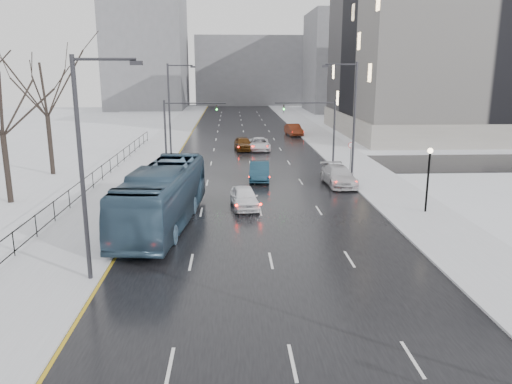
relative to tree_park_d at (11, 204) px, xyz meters
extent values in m
cube|color=black|center=(17.80, 26.00, 0.02)|extent=(16.00, 150.00, 0.04)
cube|color=black|center=(17.80, 14.00, 0.02)|extent=(130.00, 10.00, 0.04)
cube|color=silver|center=(7.30, 26.00, 0.08)|extent=(5.00, 150.00, 0.16)
cube|color=silver|center=(28.30, 26.00, 0.08)|extent=(5.00, 150.00, 0.16)
cube|color=white|center=(-2.20, 26.00, 0.06)|extent=(14.00, 150.00, 0.12)
cube|color=black|center=(4.80, -4.00, 1.41)|extent=(0.04, 70.00, 0.05)
cube|color=black|center=(4.80, -4.00, 0.41)|extent=(0.04, 70.00, 0.05)
cylinder|color=black|center=(4.80, -4.00, 0.81)|extent=(0.06, 0.06, 1.30)
cylinder|color=#2D2D33|center=(26.20, 6.00, 5.00)|extent=(0.20, 0.20, 10.00)
cylinder|color=#2D2D33|center=(24.90, 6.00, 9.80)|extent=(2.60, 0.12, 0.12)
cube|color=#2D2D33|center=(23.60, 6.00, 9.65)|extent=(0.50, 0.25, 0.18)
cylinder|color=#2D2D33|center=(9.40, -14.00, 5.00)|extent=(0.20, 0.20, 10.00)
cylinder|color=#2D2D33|center=(10.70, -14.00, 9.80)|extent=(2.60, 0.12, 0.12)
cube|color=#2D2D33|center=(12.00, -14.00, 9.65)|extent=(0.50, 0.25, 0.18)
cylinder|color=#2D2D33|center=(9.40, 18.00, 5.00)|extent=(0.20, 0.20, 10.00)
cylinder|color=#2D2D33|center=(10.70, 18.00, 9.80)|extent=(2.60, 0.12, 0.12)
cube|color=#2D2D33|center=(12.00, 18.00, 9.65)|extent=(0.50, 0.25, 0.18)
cylinder|color=black|center=(28.80, -4.00, 2.16)|extent=(0.14, 0.14, 4.00)
sphere|color=#FFE5B2|center=(28.80, -4.00, 4.26)|extent=(0.36, 0.36, 0.36)
cylinder|color=#2D2D33|center=(26.20, 14.00, 3.25)|extent=(0.20, 0.20, 6.50)
cylinder|color=#2D2D33|center=(23.20, 14.00, 6.20)|extent=(6.00, 0.12, 0.12)
imported|color=#2D2D33|center=(21.10, 14.00, 5.60)|extent=(0.15, 0.18, 0.90)
sphere|color=#19FF33|center=(21.10, 13.85, 5.60)|extent=(0.16, 0.16, 0.16)
cylinder|color=#2D2D33|center=(9.40, 14.00, 3.25)|extent=(0.20, 0.20, 6.50)
cylinder|color=#2D2D33|center=(12.40, 14.00, 6.20)|extent=(6.00, 0.12, 0.12)
imported|color=#2D2D33|center=(14.50, 14.00, 5.60)|extent=(0.15, 0.18, 0.90)
sphere|color=#19FF33|center=(14.50, 13.85, 5.60)|extent=(0.16, 0.16, 0.16)
cylinder|color=#2D2D33|center=(27.00, 10.00, 1.41)|extent=(0.06, 0.06, 2.50)
cylinder|color=white|center=(27.00, 10.00, 2.56)|extent=(0.60, 0.03, 0.60)
torus|color=#B20C0C|center=(27.00, 10.00, 2.56)|extent=(0.58, 0.06, 0.58)
cube|color=gray|center=(52.80, 38.00, 12.00)|extent=(40.00, 30.00, 24.00)
cube|color=gray|center=(52.80, 38.00, 1.50)|extent=(40.60, 30.60, 3.00)
cube|color=slate|center=(45.80, 81.00, 11.00)|extent=(24.00, 20.00, 22.00)
cube|color=slate|center=(-4.20, 91.00, 14.00)|extent=(18.00, 22.00, 28.00)
cube|color=slate|center=(21.80, 106.00, 9.00)|extent=(30.00, 18.00, 18.00)
imported|color=#355067|center=(11.66, -5.78, 1.88)|extent=(4.49, 13.49, 3.69)
imported|color=white|center=(16.74, -1.98, 0.78)|extent=(2.18, 4.48, 1.47)
imported|color=#173547|center=(18.30, 6.82, 0.83)|extent=(1.99, 4.90, 1.58)
imported|color=silver|center=(19.22, 23.36, 0.77)|extent=(2.46, 5.28, 1.46)
imported|color=silver|center=(24.73, 4.53, 0.83)|extent=(2.54, 5.58, 1.58)
imported|color=#4D2A0D|center=(17.30, 23.41, 0.84)|extent=(2.30, 4.86, 1.60)
imported|color=maroon|center=(25.00, 36.78, 0.86)|extent=(2.38, 5.18, 1.64)
camera|label=1|loc=(15.87, -35.46, 9.39)|focal=35.00mm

